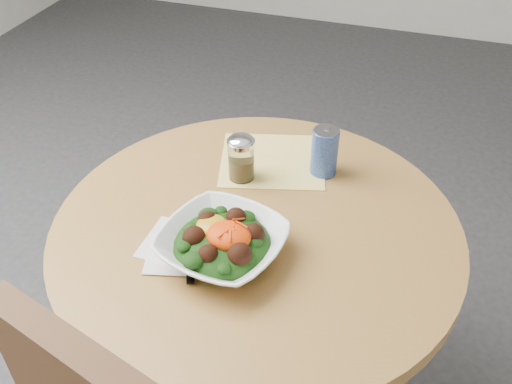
% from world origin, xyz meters
% --- Properties ---
extents(table, '(0.90, 0.90, 0.75)m').
position_xyz_m(table, '(0.00, 0.00, 0.55)').
color(table, black).
rests_on(table, ground).
extents(cloth_napkin, '(0.31, 0.29, 0.00)m').
position_xyz_m(cloth_napkin, '(-0.04, 0.24, 0.75)').
color(cloth_napkin, yellow).
rests_on(cloth_napkin, table).
extents(paper_napkins, '(0.17, 0.17, 0.00)m').
position_xyz_m(paper_napkins, '(-0.13, -0.12, 0.75)').
color(paper_napkins, silver).
rests_on(paper_napkins, table).
extents(salad_bowl, '(0.29, 0.29, 0.09)m').
position_xyz_m(salad_bowl, '(-0.04, -0.11, 0.78)').
color(salad_bowl, white).
rests_on(salad_bowl, table).
extents(fork, '(0.11, 0.22, 0.00)m').
position_xyz_m(fork, '(-0.12, -0.10, 0.76)').
color(fork, black).
rests_on(fork, table).
extents(spice_shaker, '(0.07, 0.07, 0.12)m').
position_xyz_m(spice_shaker, '(-0.09, 0.15, 0.81)').
color(spice_shaker, silver).
rests_on(spice_shaker, table).
extents(beverage_can, '(0.06, 0.06, 0.12)m').
position_xyz_m(beverage_can, '(0.10, 0.23, 0.81)').
color(beverage_can, '#0D1D94').
rests_on(beverage_can, table).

